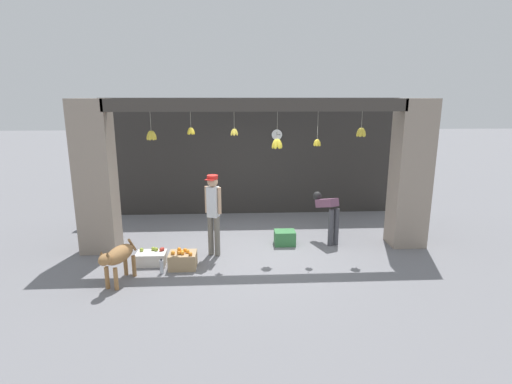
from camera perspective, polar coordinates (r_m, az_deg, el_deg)
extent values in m
plane|color=slate|center=(8.14, 0.15, -8.58)|extent=(60.00, 60.00, 0.00)
cube|color=#2D2B28|center=(10.47, -0.69, 5.02)|extent=(7.62, 0.12, 3.02)
cube|color=gray|center=(8.44, -21.93, 1.95)|extent=(0.70, 0.60, 3.02)
cube|color=gray|center=(8.74, 21.21, 2.39)|extent=(0.70, 0.60, 3.02)
cube|color=#3D3833|center=(7.66, 0.12, 12.34)|extent=(5.72, 0.24, 0.24)
cylinder|color=#B2AD99|center=(7.77, -14.83, 9.74)|extent=(0.01, 0.01, 0.35)
ellipsoid|color=gold|center=(7.78, -14.36, 7.84)|extent=(0.13, 0.07, 0.20)
ellipsoid|color=gold|center=(7.82, -14.44, 7.87)|extent=(0.11, 0.12, 0.21)
ellipsoid|color=gold|center=(7.84, -14.73, 7.86)|extent=(0.08, 0.13, 0.20)
ellipsoid|color=gold|center=(7.82, -15.00, 7.83)|extent=(0.13, 0.10, 0.20)
ellipsoid|color=gold|center=(7.78, -15.07, 7.80)|extent=(0.13, 0.10, 0.20)
ellipsoid|color=gold|center=(7.74, -14.86, 7.79)|extent=(0.08, 0.13, 0.20)
ellipsoid|color=gold|center=(7.75, -14.55, 7.81)|extent=(0.11, 0.12, 0.21)
cylinder|color=#B2AD99|center=(7.69, -9.34, 10.16)|extent=(0.01, 0.01, 0.30)
ellipsoid|color=yellow|center=(7.71, -9.00, 8.58)|extent=(0.10, 0.05, 0.15)
ellipsoid|color=yellow|center=(7.74, -9.11, 8.60)|extent=(0.08, 0.09, 0.15)
ellipsoid|color=yellow|center=(7.74, -9.38, 8.59)|extent=(0.08, 0.09, 0.15)
ellipsoid|color=yellow|center=(7.71, -9.55, 8.57)|extent=(0.10, 0.05, 0.15)
ellipsoid|color=yellow|center=(7.68, -9.44, 8.55)|extent=(0.08, 0.09, 0.15)
ellipsoid|color=yellow|center=(7.68, -9.16, 8.56)|extent=(0.08, 0.09, 0.15)
cylinder|color=#B2AD99|center=(7.63, -3.15, 10.20)|extent=(0.01, 0.01, 0.32)
ellipsoid|color=yellow|center=(7.65, -2.85, 8.53)|extent=(0.09, 0.05, 0.15)
ellipsoid|color=yellow|center=(7.68, -3.12, 8.55)|extent=(0.05, 0.09, 0.15)
ellipsoid|color=yellow|center=(7.65, -3.40, 8.52)|extent=(0.09, 0.05, 0.15)
ellipsoid|color=yellow|center=(7.61, -3.13, 8.50)|extent=(0.05, 0.09, 0.15)
cylinder|color=#B2AD99|center=(7.75, 3.06, 9.51)|extent=(0.01, 0.01, 0.52)
ellipsoid|color=yellow|center=(7.79, 3.42, 6.90)|extent=(0.14, 0.08, 0.21)
ellipsoid|color=yellow|center=(7.83, 3.18, 6.94)|extent=(0.11, 0.13, 0.22)
ellipsoid|color=yellow|center=(7.83, 2.80, 6.94)|extent=(0.11, 0.13, 0.22)
ellipsoid|color=yellow|center=(7.78, 2.64, 6.90)|extent=(0.14, 0.08, 0.21)
ellipsoid|color=yellow|center=(7.74, 2.87, 6.86)|extent=(0.11, 0.13, 0.22)
ellipsoid|color=yellow|center=(7.74, 3.26, 6.86)|extent=(0.11, 0.13, 0.22)
cylinder|color=#B2AD99|center=(7.84, 8.81, 9.38)|extent=(0.01, 0.01, 0.53)
ellipsoid|color=yellow|center=(7.88, 8.99, 6.97)|extent=(0.10, 0.05, 0.15)
ellipsoid|color=yellow|center=(7.91, 8.85, 6.99)|extent=(0.08, 0.09, 0.15)
ellipsoid|color=yellow|center=(7.91, 8.61, 7.00)|extent=(0.06, 0.10, 0.15)
ellipsoid|color=yellow|center=(7.88, 8.46, 6.98)|extent=(0.09, 0.07, 0.15)
ellipsoid|color=yellow|center=(7.85, 8.51, 6.96)|extent=(0.09, 0.07, 0.15)
ellipsoid|color=yellow|center=(7.84, 8.72, 6.94)|extent=(0.06, 0.10, 0.15)
ellipsoid|color=yellow|center=(7.85, 8.93, 6.94)|extent=(0.08, 0.09, 0.15)
cylinder|color=#B2AD99|center=(8.07, 14.90, 9.98)|extent=(0.01, 0.01, 0.32)
ellipsoid|color=gold|center=(8.10, 15.12, 8.24)|extent=(0.13, 0.07, 0.20)
ellipsoid|color=gold|center=(8.13, 14.87, 8.28)|extent=(0.10, 0.12, 0.20)
ellipsoid|color=gold|center=(8.12, 14.54, 8.29)|extent=(0.10, 0.12, 0.20)
ellipsoid|color=gold|center=(8.07, 14.46, 8.26)|extent=(0.13, 0.07, 0.20)
ellipsoid|color=gold|center=(8.04, 14.72, 8.23)|extent=(0.10, 0.12, 0.20)
ellipsoid|color=gold|center=(8.05, 15.05, 8.22)|extent=(0.10, 0.12, 0.20)
ellipsoid|color=#9E7042|center=(7.10, -18.92, -8.42)|extent=(0.48, 0.74, 0.28)
cylinder|color=#9E7042|center=(6.98, -19.38, -11.63)|extent=(0.07, 0.07, 0.38)
cylinder|color=#9E7042|center=(7.07, -20.50, -11.39)|extent=(0.07, 0.07, 0.38)
cylinder|color=#9E7042|center=(7.37, -17.04, -10.07)|extent=(0.07, 0.07, 0.38)
cylinder|color=#9E7042|center=(7.46, -18.13, -9.87)|extent=(0.07, 0.07, 0.38)
ellipsoid|color=#9E7042|center=(6.79, -20.77, -9.02)|extent=(0.25, 0.30, 0.19)
cone|color=brown|center=(6.72, -20.46, -8.30)|extent=(0.06, 0.06, 0.08)
cone|color=brown|center=(6.79, -21.22, -8.17)|extent=(0.06, 0.06, 0.08)
cylinder|color=#9E7042|center=(7.38, -17.28, -7.21)|extent=(0.11, 0.22, 0.28)
cylinder|color=#6B665B|center=(7.88, -5.57, -6.33)|extent=(0.11, 0.11, 0.79)
cylinder|color=#6B665B|center=(7.94, -6.48, -6.19)|extent=(0.11, 0.11, 0.79)
cube|color=silver|center=(7.70, -6.16, -1.41)|extent=(0.25, 0.24, 0.59)
cylinder|color=tan|center=(7.63, -5.23, -1.25)|extent=(0.06, 0.06, 0.52)
cylinder|color=tan|center=(7.75, -7.08, -1.06)|extent=(0.06, 0.06, 0.52)
sphere|color=tan|center=(7.61, -6.23, 1.49)|extent=(0.20, 0.20, 0.20)
cylinder|color=red|center=(7.59, -6.25, 2.13)|extent=(0.21, 0.21, 0.07)
cube|color=red|center=(7.51, -6.60, 1.76)|extent=(0.20, 0.17, 0.01)
cylinder|color=#424247|center=(8.49, 10.64, -5.04)|extent=(0.11, 0.11, 0.78)
cylinder|color=#424247|center=(8.57, 11.39, -4.89)|extent=(0.11, 0.11, 0.78)
cube|color=#754760|center=(8.61, 10.09, -1.54)|extent=(0.43, 0.62, 0.31)
sphere|color=black|center=(8.87, 8.74, -0.55)|extent=(0.19, 0.19, 0.19)
cube|color=tan|center=(7.51, -10.40, -9.58)|extent=(0.49, 0.40, 0.29)
sphere|color=orange|center=(7.41, -11.79, -8.50)|extent=(0.07, 0.07, 0.07)
sphere|color=orange|center=(7.37, -10.47, -8.56)|extent=(0.07, 0.07, 0.07)
sphere|color=orange|center=(7.30, -9.35, -8.74)|extent=(0.07, 0.07, 0.07)
sphere|color=orange|center=(7.39, -10.96, -8.53)|extent=(0.07, 0.07, 0.07)
sphere|color=orange|center=(7.43, -9.75, -8.36)|extent=(0.07, 0.07, 0.07)
sphere|color=orange|center=(7.42, -10.50, -8.40)|extent=(0.07, 0.07, 0.07)
sphere|color=orange|center=(7.55, -10.93, -8.04)|extent=(0.07, 0.07, 0.07)
sphere|color=orange|center=(7.50, -10.10, -8.16)|extent=(0.07, 0.07, 0.07)
cube|color=silver|center=(7.80, -14.71, -9.14)|extent=(0.54, 0.36, 0.23)
sphere|color=red|center=(7.77, -13.37, -8.00)|extent=(0.07, 0.07, 0.07)
sphere|color=#99B238|center=(7.84, -14.48, -7.85)|extent=(0.07, 0.07, 0.07)
sphere|color=#99B238|center=(7.80, -14.06, -7.94)|extent=(0.07, 0.07, 0.07)
sphere|color=#99B238|center=(7.85, -16.03, -7.94)|extent=(0.07, 0.07, 0.07)
sphere|color=red|center=(7.78, -13.21, -7.94)|extent=(0.07, 0.07, 0.07)
cube|color=#387A42|center=(8.50, 4.13, -6.53)|extent=(0.43, 0.34, 0.30)
cylinder|color=silver|center=(7.37, -13.33, -10.37)|extent=(0.06, 0.06, 0.25)
cylinder|color=black|center=(7.32, -13.39, -9.39)|extent=(0.04, 0.04, 0.03)
cylinder|color=black|center=(10.38, 3.00, 8.18)|extent=(0.29, 0.01, 0.29)
cylinder|color=white|center=(10.37, 3.00, 8.17)|extent=(0.27, 0.02, 0.27)
cube|color=black|center=(10.35, 3.01, 8.33)|extent=(0.01, 0.01, 0.08)
cube|color=black|center=(10.36, 3.24, 8.16)|extent=(0.10, 0.01, 0.01)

